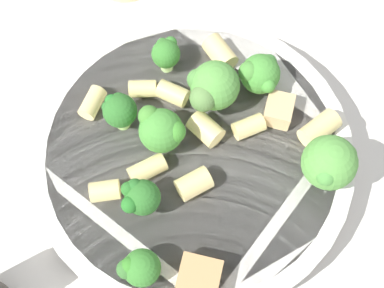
{
  "coord_description": "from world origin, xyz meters",
  "views": [
    {
      "loc": [
        -0.08,
        -0.14,
        0.41
      ],
      "look_at": [
        0.0,
        0.0,
        0.05
      ],
      "focal_mm": 50.0,
      "sensor_mm": 36.0,
      "label": 1
    }
  ],
  "objects_px": {
    "rigatoni_5": "(206,129)",
    "broccoli_floret_5": "(213,87)",
    "rigatoni_9": "(249,127)",
    "rigatoni_4": "(103,186)",
    "rigatoni_1": "(144,164)",
    "rigatoni_2": "(220,53)",
    "broccoli_floret_6": "(260,74)",
    "broccoli_floret_0": "(330,162)",
    "rigatoni_7": "(173,93)",
    "broccoli_floret_2": "(140,197)",
    "chicken_chunk_0": "(200,276)",
    "rigatoni_3": "(319,129)",
    "rigatoni_8": "(92,103)",
    "chicken_chunk_1": "(279,110)",
    "rigatoni_6": "(194,184)",
    "broccoli_floret_4": "(161,130)",
    "broccoli_floret_7": "(166,53)",
    "broccoli_floret_1": "(119,110)",
    "broccoli_floret_3": "(139,268)",
    "pasta_bowl": "(192,157)"
  },
  "relations": [
    {
      "from": "rigatoni_4",
      "to": "rigatoni_5",
      "type": "distance_m",
      "value": 0.09
    },
    {
      "from": "rigatoni_8",
      "to": "chicken_chunk_1",
      "type": "xyz_separation_m",
      "value": [
        0.12,
        -0.08,
        0.0
      ]
    },
    {
      "from": "rigatoni_6",
      "to": "rigatoni_4",
      "type": "bearing_deg",
      "value": 151.75
    },
    {
      "from": "rigatoni_2",
      "to": "rigatoni_8",
      "type": "bearing_deg",
      "value": 174.4
    },
    {
      "from": "broccoli_floret_0",
      "to": "broccoli_floret_4",
      "type": "height_order",
      "value": "broccoli_floret_0"
    },
    {
      "from": "rigatoni_5",
      "to": "broccoli_floret_5",
      "type": "bearing_deg",
      "value": 49.3
    },
    {
      "from": "broccoli_floret_6",
      "to": "broccoli_floret_0",
      "type": "bearing_deg",
      "value": -89.74
    },
    {
      "from": "broccoli_floret_3",
      "to": "rigatoni_3",
      "type": "height_order",
      "value": "broccoli_floret_3"
    },
    {
      "from": "chicken_chunk_1",
      "to": "broccoli_floret_5",
      "type": "bearing_deg",
      "value": 140.53
    },
    {
      "from": "broccoli_floret_5",
      "to": "rigatoni_9",
      "type": "xyz_separation_m",
      "value": [
        0.01,
        -0.03,
        -0.02
      ]
    },
    {
      "from": "broccoli_floret_1",
      "to": "rigatoni_8",
      "type": "height_order",
      "value": "broccoli_floret_1"
    },
    {
      "from": "broccoli_floret_2",
      "to": "rigatoni_3",
      "type": "distance_m",
      "value": 0.14
    },
    {
      "from": "broccoli_floret_5",
      "to": "chicken_chunk_0",
      "type": "height_order",
      "value": "broccoli_floret_5"
    },
    {
      "from": "chicken_chunk_0",
      "to": "broccoli_floret_5",
      "type": "bearing_deg",
      "value": 56.06
    },
    {
      "from": "broccoli_floret_6",
      "to": "rigatoni_9",
      "type": "bearing_deg",
      "value": -132.39
    },
    {
      "from": "rigatoni_1",
      "to": "broccoli_floret_0",
      "type": "bearing_deg",
      "value": -32.73
    },
    {
      "from": "rigatoni_7",
      "to": "chicken_chunk_0",
      "type": "bearing_deg",
      "value": -111.48
    },
    {
      "from": "broccoli_floret_1",
      "to": "rigatoni_1",
      "type": "bearing_deg",
      "value": -92.65
    },
    {
      "from": "rigatoni_9",
      "to": "rigatoni_4",
      "type": "bearing_deg",
      "value": 174.36
    },
    {
      "from": "broccoli_floret_5",
      "to": "rigatoni_8",
      "type": "height_order",
      "value": "broccoli_floret_5"
    },
    {
      "from": "rigatoni_6",
      "to": "rigatoni_5",
      "type": "bearing_deg",
      "value": 48.74
    },
    {
      "from": "rigatoni_9",
      "to": "broccoli_floret_5",
      "type": "bearing_deg",
      "value": 111.75
    },
    {
      "from": "rigatoni_4",
      "to": "rigatoni_3",
      "type": "bearing_deg",
      "value": -13.81
    },
    {
      "from": "broccoli_floret_3",
      "to": "rigatoni_9",
      "type": "bearing_deg",
      "value": 24.61
    },
    {
      "from": "broccoli_floret_5",
      "to": "rigatoni_7",
      "type": "height_order",
      "value": "broccoli_floret_5"
    },
    {
      "from": "rigatoni_1",
      "to": "chicken_chunk_1",
      "type": "bearing_deg",
      "value": -6.45
    },
    {
      "from": "broccoli_floret_3",
      "to": "broccoli_floret_4",
      "type": "bearing_deg",
      "value": 52.93
    },
    {
      "from": "broccoli_floret_2",
      "to": "broccoli_floret_4",
      "type": "relative_size",
      "value": 0.91
    },
    {
      "from": "broccoli_floret_0",
      "to": "chicken_chunk_0",
      "type": "distance_m",
      "value": 0.12
    },
    {
      "from": "rigatoni_1",
      "to": "rigatoni_2",
      "type": "bearing_deg",
      "value": 29.19
    },
    {
      "from": "rigatoni_6",
      "to": "chicken_chunk_0",
      "type": "xyz_separation_m",
      "value": [
        -0.03,
        -0.06,
        0.0
      ]
    },
    {
      "from": "chicken_chunk_0",
      "to": "rigatoni_3",
      "type": "bearing_deg",
      "value": 20.7
    },
    {
      "from": "broccoli_floret_6",
      "to": "rigatoni_9",
      "type": "distance_m",
      "value": 0.04
    },
    {
      "from": "rigatoni_4",
      "to": "rigatoni_7",
      "type": "bearing_deg",
      "value": 27.46
    },
    {
      "from": "broccoli_floret_6",
      "to": "rigatoni_2",
      "type": "relative_size",
      "value": 1.25
    },
    {
      "from": "broccoli_floret_3",
      "to": "broccoli_floret_7",
      "type": "bearing_deg",
      "value": 55.42
    },
    {
      "from": "rigatoni_4",
      "to": "rigatoni_5",
      "type": "xyz_separation_m",
      "value": [
        0.09,
        0.0,
        0.0
      ]
    },
    {
      "from": "broccoli_floret_0",
      "to": "broccoli_floret_7",
      "type": "xyz_separation_m",
      "value": [
        -0.05,
        0.14,
        -0.01
      ]
    },
    {
      "from": "broccoli_floret_2",
      "to": "broccoli_floret_5",
      "type": "relative_size",
      "value": 0.77
    },
    {
      "from": "rigatoni_7",
      "to": "rigatoni_9",
      "type": "bearing_deg",
      "value": -55.77
    },
    {
      "from": "rigatoni_3",
      "to": "rigatoni_6",
      "type": "distance_m",
      "value": 0.1
    },
    {
      "from": "pasta_bowl",
      "to": "broccoli_floret_7",
      "type": "relative_size",
      "value": 7.97
    },
    {
      "from": "pasta_bowl",
      "to": "broccoli_floret_0",
      "type": "bearing_deg",
      "value": -42.26
    },
    {
      "from": "rigatoni_1",
      "to": "rigatoni_7",
      "type": "distance_m",
      "value": 0.06
    },
    {
      "from": "broccoli_floret_0",
      "to": "broccoli_floret_5",
      "type": "xyz_separation_m",
      "value": [
        -0.04,
        0.09,
        0.0
      ]
    },
    {
      "from": "rigatoni_1",
      "to": "rigatoni_2",
      "type": "distance_m",
      "value": 0.11
    },
    {
      "from": "broccoli_floret_2",
      "to": "broccoli_floret_7",
      "type": "height_order",
      "value": "broccoli_floret_2"
    },
    {
      "from": "broccoli_floret_5",
      "to": "broccoli_floret_6",
      "type": "relative_size",
      "value": 1.35
    },
    {
      "from": "broccoli_floret_4",
      "to": "rigatoni_1",
      "type": "height_order",
      "value": "broccoli_floret_4"
    },
    {
      "from": "pasta_bowl",
      "to": "broccoli_floret_0",
      "type": "height_order",
      "value": "broccoli_floret_0"
    }
  ]
}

